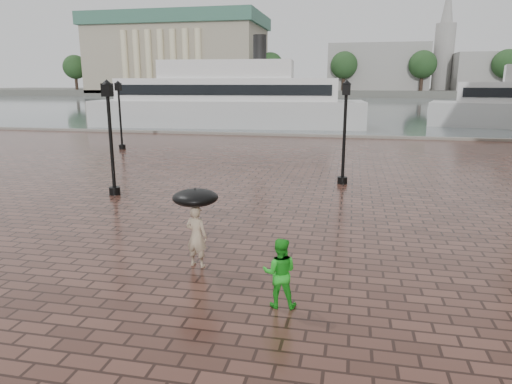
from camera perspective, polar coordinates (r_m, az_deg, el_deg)
ground at (r=8.49m, az=-13.87°, el=-18.40°), size 300.00×300.00×0.00m
harbour_water at (r=98.58m, az=10.12°, el=10.77°), size 240.00×240.00×0.00m
quay_edge at (r=38.83m, az=6.94°, el=6.89°), size 80.00×0.60×0.30m
far_shore at (r=166.50m, az=10.98°, el=12.13°), size 300.00×60.00×2.00m
museum at (r=162.19m, az=-9.63°, el=16.72°), size 57.00×32.50×26.00m
distant_skyline at (r=162.80m, az=28.74°, el=13.71°), size 102.50×22.00×33.00m
far_trees at (r=144.55m, az=10.95°, el=15.29°), size 188.00×8.00×13.50m
street_lamps at (r=23.39m, az=-9.11°, el=8.21°), size 15.44×12.44×4.40m
adult_pedestrian at (r=11.28m, az=-7.44°, el=-5.51°), size 0.63×0.48×1.55m
child_pedestrian at (r=9.29m, az=2.99°, el=-10.04°), size 0.75×0.60×1.45m
ferry_near at (r=47.56m, az=-3.53°, el=11.43°), size 27.81×8.83×8.97m
umbrella at (r=11.00m, az=-7.60°, el=-0.70°), size 1.10×1.10×1.10m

